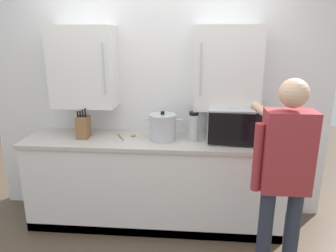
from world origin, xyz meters
The scene contains 8 objects.
back_wall_tiled centered at (0.00, 0.98, 1.42)m, with size 3.54×0.44×2.74m.
counter_unit centered at (0.00, 0.69, 0.46)m, with size 2.53×0.60×0.92m.
microwave_oven centered at (0.78, 0.73, 1.08)m, with size 0.57×0.42×0.33m.
thermos_flask centered at (0.39, 0.67, 1.06)m, with size 0.09×0.09×0.29m.
stock_pot centered at (0.10, 0.68, 1.05)m, with size 0.35×0.26×0.28m.
wooden_spoon centered at (-0.26, 0.73, 0.93)m, with size 0.20×0.18×0.02m.
knife_block centered at (-0.69, 0.68, 1.03)m, with size 0.11×0.15×0.30m.
person_figure centered at (1.05, -0.06, 0.97)m, with size 0.44×0.58×1.62m.
Camera 1 is at (0.39, -2.20, 1.90)m, focal length 33.65 mm.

